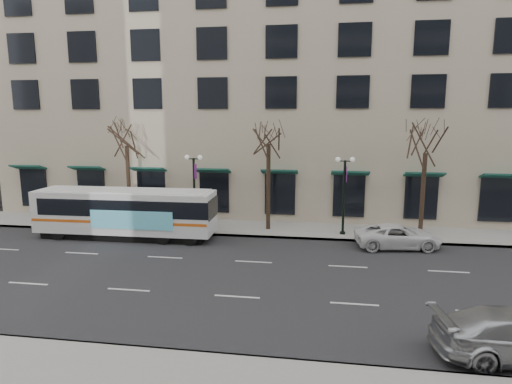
% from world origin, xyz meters
% --- Properties ---
extents(ground, '(160.00, 160.00, 0.00)m').
position_xyz_m(ground, '(0.00, 0.00, 0.00)').
color(ground, black).
rests_on(ground, ground).
extents(sidewalk_far, '(80.00, 4.00, 0.15)m').
position_xyz_m(sidewalk_far, '(5.00, 9.00, 0.07)').
color(sidewalk_far, gray).
rests_on(sidewalk_far, ground).
extents(building_hotel, '(40.00, 20.00, 24.00)m').
position_xyz_m(building_hotel, '(-2.00, 21.00, 12.00)').
color(building_hotel, tan).
rests_on(building_hotel, ground).
extents(tree_far_left, '(3.60, 3.60, 8.34)m').
position_xyz_m(tree_far_left, '(-10.00, 8.80, 6.70)').
color(tree_far_left, black).
rests_on(tree_far_left, ground).
extents(tree_far_mid, '(3.60, 3.60, 8.55)m').
position_xyz_m(tree_far_mid, '(0.00, 8.80, 6.91)').
color(tree_far_mid, black).
rests_on(tree_far_mid, ground).
extents(tree_far_right, '(3.60, 3.60, 8.06)m').
position_xyz_m(tree_far_right, '(10.00, 8.80, 6.42)').
color(tree_far_right, black).
rests_on(tree_far_right, ground).
extents(lamp_post_left, '(1.22, 0.45, 5.21)m').
position_xyz_m(lamp_post_left, '(-4.99, 8.20, 2.94)').
color(lamp_post_left, black).
rests_on(lamp_post_left, ground).
extents(lamp_post_right, '(1.22, 0.45, 5.21)m').
position_xyz_m(lamp_post_right, '(5.01, 8.20, 2.94)').
color(lamp_post_right, black).
rests_on(lamp_post_right, ground).
extents(city_bus, '(11.62, 2.68, 3.14)m').
position_xyz_m(city_bus, '(-8.84, 5.80, 1.72)').
color(city_bus, silver).
rests_on(city_bus, ground).
extents(white_pickup, '(5.27, 2.95, 1.39)m').
position_xyz_m(white_pickup, '(8.12, 6.16, 0.70)').
color(white_pickup, white).
rests_on(white_pickup, ground).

